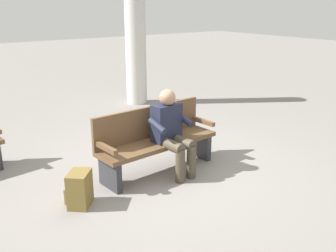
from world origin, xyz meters
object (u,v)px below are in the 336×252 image
object	(u,v)px
person_seated	(172,130)
backpack	(79,189)
support_pillar	(135,25)
bench_near	(155,139)

from	to	relation	value
person_seated	backpack	bearing A→B (deg)	-0.64
backpack	support_pillar	distance (m)	5.12
bench_near	person_seated	bearing A→B (deg)	113.43
support_pillar	bench_near	bearing A→B (deg)	62.25
bench_near	backpack	distance (m)	1.35
backpack	support_pillar	bearing A→B (deg)	-129.55
person_seated	support_pillar	bearing A→B (deg)	-119.25
backpack	support_pillar	world-z (taller)	support_pillar
bench_near	backpack	bearing A→B (deg)	9.34
bench_near	backpack	size ratio (longest dim) A/B	4.36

